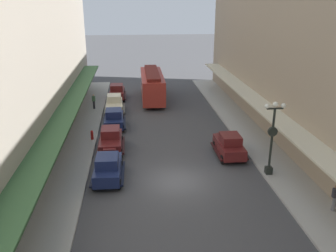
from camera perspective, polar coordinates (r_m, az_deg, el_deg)
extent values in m
plane|color=#424244|center=(24.42, 1.42, -8.75)|extent=(200.00, 200.00, 0.00)
cube|color=#A8A59E|center=(24.70, -16.35, -9.07)|extent=(3.00, 60.00, 0.15)
cube|color=#A8A59E|center=(26.30, 18.00, -7.41)|extent=(3.00, 60.00, 0.15)
cube|color=#335933|center=(23.60, -18.46, -2.82)|extent=(1.80, 54.00, 0.16)
cube|color=beige|center=(25.40, 19.93, -1.39)|extent=(1.80, 54.00, 0.16)
cube|color=#591919|center=(29.10, -9.04, -2.52)|extent=(1.73, 3.91, 0.80)
cube|color=#591919|center=(29.06, -9.10, -0.96)|extent=(1.45, 1.71, 0.70)
cube|color=#8C9EA8|center=(29.06, -9.10, -0.96)|extent=(1.38, 1.68, 0.42)
cube|color=#591919|center=(27.13, -9.23, -4.12)|extent=(0.94, 0.37, 0.52)
cube|color=black|center=(29.19, -7.14, -3.04)|extent=(0.27, 3.51, 0.12)
cube|color=black|center=(29.30, -10.86, -3.16)|extent=(0.27, 3.51, 0.12)
cylinder|color=black|center=(27.97, -7.45, -4.28)|extent=(0.23, 0.68, 0.68)
cylinder|color=black|center=(28.07, -10.76, -4.38)|extent=(0.23, 0.68, 0.68)
cylinder|color=black|center=(30.48, -7.38, -2.19)|extent=(0.23, 0.68, 0.68)
cylinder|color=black|center=(30.57, -10.41, -2.30)|extent=(0.23, 0.68, 0.68)
cube|color=#591919|center=(28.21, 9.64, -3.29)|extent=(1.70, 3.90, 0.80)
cube|color=#591919|center=(27.71, 9.86, -2.06)|extent=(1.44, 1.70, 0.70)
cube|color=#8C9EA8|center=(27.71, 9.86, -2.06)|extent=(1.37, 1.67, 0.42)
cube|color=#591919|center=(30.10, 8.61, -1.63)|extent=(0.94, 0.36, 0.52)
cube|color=black|center=(28.11, 7.73, -3.98)|extent=(0.24, 3.51, 0.12)
cube|color=black|center=(28.60, 11.44, -3.78)|extent=(0.24, 3.51, 0.12)
cylinder|color=black|center=(29.39, 7.39, -3.05)|extent=(0.22, 0.68, 0.68)
cylinder|color=black|center=(29.79, 10.43, -2.90)|extent=(0.22, 0.68, 0.68)
cylinder|color=black|center=(26.97, 8.67, -5.28)|extent=(0.22, 0.68, 0.68)
cylinder|color=black|center=(27.40, 11.96, -5.08)|extent=(0.22, 0.68, 0.68)
cube|color=beige|center=(38.86, -8.48, 3.23)|extent=(1.82, 3.95, 0.80)
cube|color=beige|center=(38.90, -8.53, 4.40)|extent=(1.49, 1.74, 0.70)
cube|color=#8C9EA8|center=(38.90, -8.53, 4.40)|extent=(1.42, 1.71, 0.42)
cube|color=beige|center=(36.81, -8.51, 2.37)|extent=(0.95, 0.39, 0.52)
cube|color=#6D6856|center=(38.94, -7.06, 2.85)|extent=(0.35, 3.52, 0.12)
cube|color=#6D6856|center=(38.98, -9.85, 2.72)|extent=(0.35, 3.52, 0.12)
cylinder|color=black|center=(37.66, -7.24, 2.12)|extent=(0.24, 0.69, 0.68)
cylinder|color=black|center=(37.70, -9.70, 2.01)|extent=(0.24, 0.69, 0.68)
cylinder|color=black|center=(40.27, -7.28, 3.29)|extent=(0.24, 0.69, 0.68)
cylinder|color=black|center=(40.31, -9.58, 3.18)|extent=(0.24, 0.69, 0.68)
cube|color=#591919|center=(44.00, -8.08, 5.21)|extent=(1.77, 3.93, 0.80)
cube|color=#591919|center=(43.58, -8.14, 6.08)|extent=(1.47, 1.72, 0.70)
cube|color=#8C9EA8|center=(43.58, -8.14, 6.08)|extent=(1.40, 1.69, 0.42)
cube|color=#591919|center=(46.05, -7.94, 5.93)|extent=(0.94, 0.38, 0.52)
cube|color=black|center=(44.15, -9.29, 4.76)|extent=(0.30, 3.51, 0.12)
cube|color=black|center=(44.03, -6.82, 4.84)|extent=(0.30, 3.51, 0.12)
cylinder|color=black|center=(45.47, -8.98, 5.12)|extent=(0.23, 0.68, 0.68)
cylinder|color=black|center=(45.38, -6.94, 5.18)|extent=(0.23, 0.68, 0.68)
cylinder|color=black|center=(42.84, -9.22, 4.20)|extent=(0.23, 0.68, 0.68)
cylinder|color=black|center=(42.74, -7.06, 4.27)|extent=(0.23, 0.68, 0.68)
cube|color=#19234C|center=(24.64, -9.48, -6.82)|extent=(1.78, 3.93, 0.80)
cube|color=#19234C|center=(24.09, -9.62, -5.49)|extent=(1.47, 1.73, 0.70)
cube|color=#8C9EA8|center=(24.09, -9.62, -5.49)|extent=(1.40, 1.69, 0.42)
cube|color=#19234C|center=(26.54, -9.14, -4.67)|extent=(0.94, 0.38, 0.52)
cube|color=black|center=(24.89, -11.63, -7.51)|extent=(0.31, 3.51, 0.12)
cube|color=black|center=(24.71, -7.23, -7.44)|extent=(0.31, 3.51, 0.12)
cylinder|color=black|center=(26.12, -10.98, -6.30)|extent=(0.23, 0.68, 0.68)
cylinder|color=black|center=(25.98, -7.42, -6.23)|extent=(0.23, 0.68, 0.68)
cylinder|color=black|center=(23.71, -11.65, -9.18)|extent=(0.23, 0.68, 0.68)
cylinder|color=black|center=(23.56, -7.70, -9.14)|extent=(0.23, 0.68, 0.68)
cube|color=#19234C|center=(34.21, -8.54, 0.94)|extent=(1.79, 3.94, 0.80)
cube|color=#19234C|center=(33.74, -8.61, 2.01)|extent=(1.48, 1.73, 0.70)
cube|color=#8C9EA8|center=(33.74, -8.61, 2.01)|extent=(1.41, 1.70, 0.42)
cube|color=#19234C|center=(36.22, -8.48, 2.09)|extent=(0.94, 0.38, 0.52)
cube|color=black|center=(34.36, -10.09, 0.37)|extent=(0.32, 3.51, 0.12)
cube|color=black|center=(34.30, -6.93, 0.50)|extent=(0.32, 3.51, 0.12)
cylinder|color=black|center=(35.67, -9.76, 0.98)|extent=(0.24, 0.69, 0.68)
cylinder|color=black|center=(35.62, -7.17, 1.09)|extent=(0.24, 0.69, 0.68)
cylinder|color=black|center=(33.10, -9.94, -0.53)|extent=(0.24, 0.69, 0.68)
cylinder|color=black|center=(33.04, -7.14, -0.42)|extent=(0.24, 0.69, 0.68)
cube|color=#A52D23|center=(43.00, -2.53, 6.43)|extent=(2.58, 9.62, 2.70)
cube|color=#5B1913|center=(42.67, -2.56, 8.43)|extent=(1.57, 8.65, 0.36)
cube|color=#8C9EA8|center=(42.89, -2.54, 7.05)|extent=(2.60, 8.85, 0.95)
cube|color=black|center=(40.62, -2.29, 3.37)|extent=(2.01, 1.22, 0.40)
cube|color=black|center=(46.16, -2.68, 5.38)|extent=(2.01, 1.22, 0.40)
cube|color=black|center=(25.92, 15.65, -6.76)|extent=(0.44, 0.44, 0.50)
cylinder|color=black|center=(24.99, 16.14, -1.92)|extent=(0.16, 0.16, 4.20)
cube|color=black|center=(24.32, 16.61, 2.68)|extent=(1.10, 0.10, 0.10)
sphere|color=white|center=(24.07, 15.43, 3.07)|extent=(0.32, 0.32, 0.32)
sphere|color=white|center=(24.49, 17.84, 3.10)|extent=(0.32, 0.32, 0.32)
sphere|color=white|center=(24.25, 16.67, 3.31)|extent=(0.36, 0.36, 0.36)
cylinder|color=black|center=(24.82, 16.25, -0.85)|extent=(0.64, 0.18, 0.64)
cylinder|color=silver|center=(24.91, 16.17, -0.77)|extent=(0.56, 0.02, 0.56)
cylinder|color=#B21E19|center=(31.42, -11.95, -1.48)|extent=(0.24, 0.24, 0.70)
sphere|color=#B21E19|center=(31.29, -12.00, -0.85)|extent=(0.20, 0.20, 0.20)
cylinder|color=#2D2D33|center=(40.06, -11.64, 3.30)|extent=(0.24, 0.24, 0.85)
cube|color=#4C724C|center=(39.87, -11.71, 4.27)|extent=(0.36, 0.22, 0.56)
sphere|color=beige|center=(39.77, -11.75, 4.82)|extent=(0.22, 0.22, 0.22)
cylinder|color=slate|center=(22.95, 24.82, -11.13)|extent=(0.24, 0.24, 0.85)
cube|color=#26262D|center=(22.62, 25.08, -9.58)|extent=(0.36, 0.22, 0.56)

